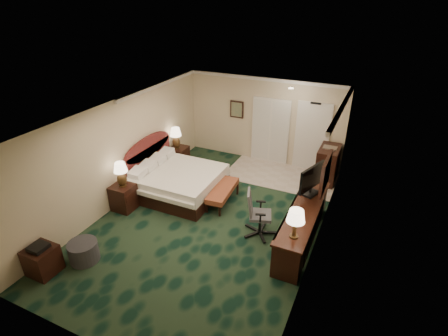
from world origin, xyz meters
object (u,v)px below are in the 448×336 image
at_px(nightstand_near, 125,196).
at_px(lamp_near, 121,174).
at_px(nightstand_far, 179,157).
at_px(minibar, 328,165).
at_px(desk, 302,225).
at_px(bed, 179,182).
at_px(bed_bench, 223,195).
at_px(side_table, 42,260).
at_px(ottoman, 84,251).
at_px(desk_chair, 260,213).
at_px(tv, 312,180).
at_px(lamp_far, 176,138).

height_order(nightstand_near, lamp_near, lamp_near).
distance_m(nightstand_far, minibar, 4.52).
bearing_deg(desk, bed, 170.55).
bearing_deg(bed_bench, side_table, -124.16).
height_order(ottoman, desk_chair, desk_chair).
distance_m(bed, lamp_near, 1.63).
bearing_deg(nightstand_far, bed, -58.36).
bearing_deg(tv, minibar, 108.75).
distance_m(nightstand_near, bed_bench, 2.50).
bearing_deg(bed, nightstand_near, -126.43).
bearing_deg(lamp_far, lamp_near, -88.48).
bearing_deg(nightstand_far, tv, -17.18).
bearing_deg(lamp_near, lamp_far, 91.52).
relative_size(lamp_near, desk, 0.23).
relative_size(lamp_near, desk_chair, 0.58).
height_order(tv, minibar, tv).
bearing_deg(desk, desk_chair, -169.23).
bearing_deg(minibar, nightstand_near, -140.49).
relative_size(ottoman, side_table, 1.04).
xyz_separation_m(nightstand_near, tv, (4.36, 1.30, 0.84)).
bearing_deg(nightstand_near, ottoman, -76.18).
height_order(bed_bench, side_table, side_table).
relative_size(desk, desk_chair, 2.55).
relative_size(ottoman, minibar, 0.58).
relative_size(nightstand_near, lamp_far, 1.01).
relative_size(ottoman, desk_chair, 0.54).
height_order(side_table, tv, tv).
height_order(desk, desk_chair, desk_chair).
distance_m(tv, desk_chair, 1.39).
bearing_deg(minibar, ottoman, -125.27).
bearing_deg(ottoman, nightstand_far, 96.16).
bearing_deg(bed_bench, lamp_near, -153.80).
bearing_deg(nightstand_near, nightstand_far, 90.45).
bearing_deg(lamp_far, desk, -24.17).
xyz_separation_m(bed, desk_chair, (2.59, -0.76, 0.21)).
xyz_separation_m(side_table, tv, (4.35, 3.81, 0.88)).
height_order(lamp_far, minibar, lamp_far).
bearing_deg(minibar, bed_bench, -133.20).
distance_m(ottoman, desk_chair, 3.83).
height_order(side_table, desk, desk).
xyz_separation_m(nightstand_far, lamp_near, (0.03, -2.68, 0.68)).
distance_m(desk, tv, 1.03).
xyz_separation_m(nightstand_far, desk, (4.41, -2.04, 0.10)).
relative_size(lamp_near, tv, 0.69).
xyz_separation_m(ottoman, tv, (3.89, 3.22, 0.96)).
relative_size(bed, side_table, 3.69).
bearing_deg(bed, desk_chair, -16.29).
relative_size(bed, desk, 0.76).
distance_m(ottoman, tv, 5.14).
height_order(lamp_near, desk_chair, lamp_near).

